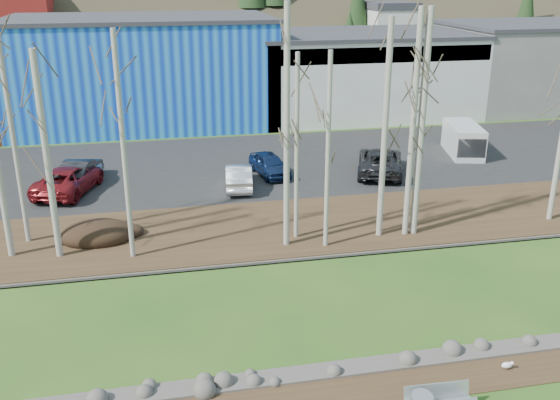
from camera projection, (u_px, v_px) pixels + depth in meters
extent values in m
cube|color=#382616|center=(364.00, 388.00, 18.38)|extent=(80.00, 1.80, 0.03)
cube|color=#382616|center=(279.00, 227.00, 29.75)|extent=(80.00, 7.00, 0.15)
cube|color=black|center=(245.00, 165.00, 39.39)|extent=(80.00, 14.00, 0.14)
cube|color=#0F3ABD|center=(143.00, 72.00, 49.74)|extent=(20.00, 12.00, 8.00)
cube|color=#333338|center=(139.00, 18.00, 48.31)|extent=(20.40, 12.24, 0.30)
cube|color=beige|center=(358.00, 74.00, 53.46)|extent=(18.00, 12.00, 6.50)
cube|color=#333338|center=(360.00, 33.00, 52.28)|extent=(18.36, 12.24, 0.30)
cube|color=navy|center=(384.00, 55.00, 47.22)|extent=(17.64, 0.20, 1.20)
cube|color=slate|center=(526.00, 66.00, 56.44)|extent=(14.00, 12.00, 7.00)
cube|color=#333338|center=(532.00, 24.00, 55.18)|extent=(14.28, 12.24, 0.30)
cube|color=silver|center=(436.00, 390.00, 17.16)|extent=(1.88, 0.20, 0.42)
cylinder|color=gold|center=(506.00, 369.00, 19.22)|extent=(0.01, 0.01, 0.10)
cylinder|color=gold|center=(505.00, 368.00, 19.28)|extent=(0.01, 0.01, 0.10)
ellipsoid|color=white|center=(507.00, 365.00, 19.22)|extent=(0.35, 0.20, 0.20)
cube|color=gray|center=(507.00, 364.00, 19.20)|extent=(0.24, 0.16, 0.02)
sphere|color=white|center=(512.00, 363.00, 19.17)|extent=(0.11, 0.11, 0.11)
cone|color=gold|center=(514.00, 363.00, 19.16)|extent=(0.07, 0.05, 0.03)
ellipsoid|color=black|center=(97.00, 233.00, 28.14)|extent=(3.30, 2.33, 0.65)
cylinder|color=beige|center=(13.00, 134.00, 26.40)|extent=(0.22, 0.22, 9.92)
cylinder|color=beige|center=(47.00, 158.00, 25.16)|extent=(0.28, 0.28, 8.68)
cylinder|color=beige|center=(124.00, 149.00, 24.97)|extent=(0.21, 0.21, 9.43)
cylinder|color=beige|center=(287.00, 130.00, 25.99)|extent=(0.26, 0.26, 10.36)
cylinder|color=beige|center=(297.00, 149.00, 27.15)|extent=(0.20, 0.20, 8.30)
cylinder|color=beige|center=(328.00, 153.00, 26.19)|extent=(0.20, 0.20, 8.49)
cylinder|color=beige|center=(420.00, 130.00, 27.42)|extent=(0.27, 0.27, 9.72)
cylinder|color=beige|center=(413.00, 127.00, 27.14)|extent=(0.26, 0.26, 10.10)
cylinder|color=beige|center=(422.00, 126.00, 27.23)|extent=(0.26, 0.26, 10.10)
cylinder|color=beige|center=(385.00, 132.00, 27.10)|extent=(0.27, 0.27, 9.72)
imported|color=silver|center=(79.00, 172.00, 35.30)|extent=(2.74, 4.50, 1.43)
imported|color=black|center=(80.00, 171.00, 35.54)|extent=(2.38, 4.58, 1.44)
imported|color=maroon|center=(69.00, 180.00, 34.05)|extent=(3.94, 5.76, 1.46)
imported|color=#13254A|center=(270.00, 164.00, 36.98)|extent=(2.26, 4.10, 1.32)
imported|color=silver|center=(239.00, 176.00, 34.80)|extent=(1.89, 4.21, 1.34)
imported|color=#28282B|center=(380.00, 161.00, 37.28)|extent=(4.28, 6.02, 1.52)
cube|color=white|center=(463.00, 139.00, 41.17)|extent=(2.87, 4.80, 1.96)
cube|color=black|center=(470.00, 147.00, 39.51)|extent=(1.95, 1.33, 1.22)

